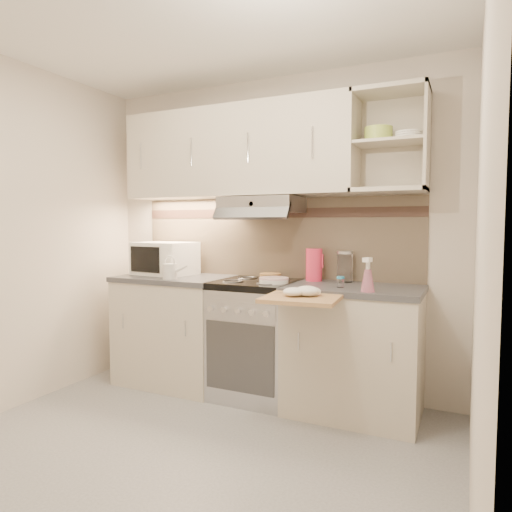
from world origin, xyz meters
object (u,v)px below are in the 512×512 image
(glass_jar, at_px, (345,266))
(spray_bottle, at_px, (368,278))
(watering_can, at_px, (171,271))
(electric_range, at_px, (257,339))
(plate_stack, at_px, (274,280))
(microwave, at_px, (165,258))
(pink_pitcher, at_px, (314,265))
(cutting_board, at_px, (302,298))

(glass_jar, relative_size, spray_bottle, 0.99)
(watering_can, distance_m, spray_bottle, 1.54)
(electric_range, height_order, plate_stack, plate_stack)
(electric_range, relative_size, spray_bottle, 3.85)
(microwave, bearing_deg, plate_stack, -0.90)
(pink_pitcher, distance_m, cutting_board, 0.69)
(spray_bottle, xyz_separation_m, cutting_board, (-0.35, -0.27, -0.12))
(cutting_board, bearing_deg, glass_jar, 77.82)
(watering_can, distance_m, glass_jar, 1.34)
(plate_stack, relative_size, spray_bottle, 0.92)
(electric_range, distance_m, plate_stack, 0.50)
(plate_stack, relative_size, cutting_board, 0.47)
(electric_range, bearing_deg, watering_can, -163.19)
(plate_stack, distance_m, glass_jar, 0.54)
(cutting_board, bearing_deg, electric_range, 133.33)
(plate_stack, bearing_deg, glass_jar, 30.19)
(watering_can, bearing_deg, plate_stack, 6.39)
(watering_can, bearing_deg, glass_jar, 14.60)
(watering_can, relative_size, plate_stack, 1.03)
(spray_bottle, bearing_deg, glass_jar, 134.93)
(watering_can, distance_m, cutting_board, 1.23)
(microwave, height_order, pink_pitcher, microwave)
(plate_stack, distance_m, pink_pitcher, 0.35)
(electric_range, xyz_separation_m, spray_bottle, (0.88, -0.22, 0.54))
(plate_stack, distance_m, cutting_board, 0.56)
(pink_pitcher, relative_size, cutting_board, 0.54)
(glass_jar, bearing_deg, microwave, -174.87)
(watering_can, distance_m, pink_pitcher, 1.12)
(glass_jar, bearing_deg, watering_can, -162.78)
(electric_range, height_order, glass_jar, glass_jar)
(plate_stack, height_order, pink_pitcher, pink_pitcher)
(electric_range, relative_size, watering_can, 4.07)
(electric_range, xyz_separation_m, glass_jar, (0.63, 0.20, 0.57))
(watering_can, height_order, glass_jar, glass_jar)
(pink_pitcher, relative_size, glass_jar, 1.07)
(plate_stack, height_order, cutting_board, plate_stack)
(plate_stack, xyz_separation_m, pink_pitcher, (0.23, 0.24, 0.10))
(microwave, relative_size, glass_jar, 2.26)
(watering_can, height_order, spray_bottle, spray_bottle)
(microwave, bearing_deg, watering_can, -40.36)
(pink_pitcher, xyz_separation_m, glass_jar, (0.23, 0.03, -0.01))
(microwave, height_order, cutting_board, microwave)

